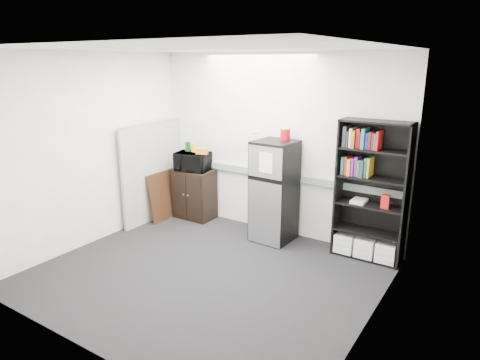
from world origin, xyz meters
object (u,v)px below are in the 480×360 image
Objects in this scene: microwave at (193,161)px; bookshelf at (371,193)px; refrigerator at (274,191)px; cubicle_partition at (152,172)px; cabinet at (194,194)px.

bookshelf is at bearing -11.21° from microwave.
bookshelf reaches higher than refrigerator.
cubicle_partition is at bearing -171.94° from bookshelf.
refrigerator is at bearing -173.90° from bookshelf.
cubicle_partition is 0.78m from cabinet.
cubicle_partition reaches higher than cabinet.
microwave reaches higher than cabinet.
cabinet is at bearing 77.21° from microwave.
cabinet is 1.52× the size of microwave.
cubicle_partition is 1.96× the size of cabinet.
cabinet is 1.59m from refrigerator.
bookshelf is 2.91m from microwave.
bookshelf reaches higher than cabinet.
cubicle_partition is 2.99× the size of microwave.
cubicle_partition is at bearing -155.13° from microwave.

